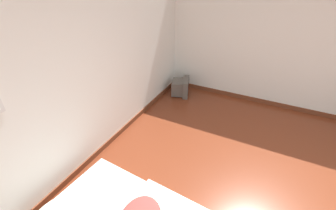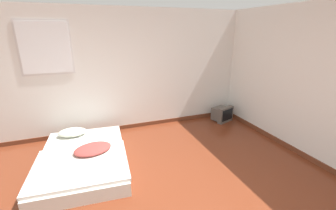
% 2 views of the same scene
% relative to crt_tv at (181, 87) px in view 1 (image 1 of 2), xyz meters
% --- Properties ---
extents(wall_back, '(8.14, 0.08, 2.60)m').
position_rel_crt_tv_xyz_m(wall_back, '(-2.47, 0.40, 1.11)').
color(wall_back, white).
rests_on(wall_back, ground_plane).
extents(wall_right, '(0.08, 8.16, 2.60)m').
position_rel_crt_tv_xyz_m(wall_right, '(0.45, -2.51, 1.10)').
color(wall_right, white).
rests_on(wall_right, ground_plane).
extents(crt_tv, '(0.51, 0.47, 0.38)m').
position_rel_crt_tv_xyz_m(crt_tv, '(0.00, 0.00, 0.00)').
color(crt_tv, '#56514C').
rests_on(crt_tv, ground_plane).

